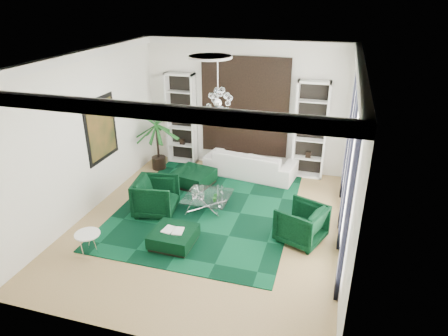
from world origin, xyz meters
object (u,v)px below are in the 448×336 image
(palm, at_px, (157,133))
(armchair_right, at_px, (301,224))
(armchair_left, at_px, (156,196))
(sofa, at_px, (250,163))
(side_table, at_px, (89,244))
(ottoman_side, at_px, (194,178))
(coffee_table, at_px, (208,202))
(ottoman_front, at_px, (174,238))

(palm, bearing_deg, armchair_right, -30.32)
(armchair_left, bearing_deg, sofa, -40.32)
(side_table, bearing_deg, ottoman_side, 75.15)
(sofa, distance_m, armchair_right, 3.48)
(ottoman_side, xyz_separation_m, side_table, (-0.96, -3.61, 0.03))
(armchair_right, bearing_deg, coffee_table, -85.71)
(ottoman_front, bearing_deg, armchair_right, 19.64)
(ottoman_side, bearing_deg, palm, 150.81)
(armchair_left, distance_m, ottoman_side, 1.72)
(armchair_right, bearing_deg, sofa, -127.40)
(ottoman_side, relative_size, side_table, 1.92)
(armchair_right, height_order, ottoman_side, armchair_right)
(armchair_left, height_order, palm, palm)
(armchair_right, relative_size, ottoman_side, 0.95)
(coffee_table, bearing_deg, armchair_right, -17.28)
(armchair_right, bearing_deg, side_table, -45.71)
(palm, bearing_deg, side_table, -84.02)
(armchair_left, bearing_deg, palm, 14.94)
(armchair_left, relative_size, ottoman_side, 1.00)
(coffee_table, relative_size, side_table, 2.11)
(ottoman_front, relative_size, side_table, 1.73)
(ottoman_front, xyz_separation_m, side_table, (-1.54, -0.80, 0.07))
(side_table, relative_size, palm, 0.23)
(armchair_left, xyz_separation_m, armchair_right, (3.51, -0.22, -0.03))
(coffee_table, bearing_deg, side_table, -125.36)
(armchair_left, relative_size, side_table, 1.92)
(armchair_left, bearing_deg, ottoman_side, -20.37)
(coffee_table, bearing_deg, armchair_left, -155.45)
(sofa, distance_m, coffee_table, 2.33)
(ottoman_front, distance_m, side_table, 1.73)
(ottoman_front, distance_m, palm, 4.23)
(sofa, height_order, side_table, sofa)
(armchair_right, height_order, side_table, armchair_right)
(ottoman_side, xyz_separation_m, ottoman_front, (0.58, -2.81, -0.04))
(armchair_right, height_order, coffee_table, armchair_right)
(armchair_left, relative_size, coffee_table, 0.91)
(sofa, height_order, coffee_table, sofa)
(sofa, bearing_deg, coffee_table, 83.47)
(side_table, bearing_deg, ottoman_front, 27.58)
(coffee_table, bearing_deg, palm, 138.70)
(ottoman_side, bearing_deg, armchair_right, -30.81)
(ottoman_front, bearing_deg, palm, 119.02)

